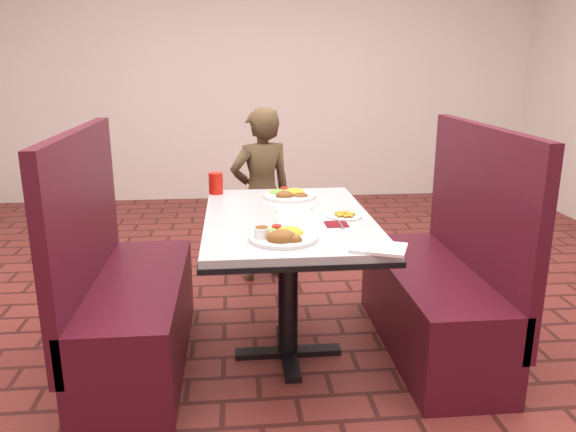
% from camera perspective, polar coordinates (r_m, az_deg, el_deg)
% --- Properties ---
extents(dining_table, '(0.81, 1.21, 0.75)m').
position_cam_1_polar(dining_table, '(2.75, 0.00, -1.93)').
color(dining_table, '#B9BBBE').
rests_on(dining_table, ground).
extents(booth_bench_left, '(0.47, 1.20, 1.17)m').
position_cam_1_polar(booth_bench_left, '(2.90, -16.05, -8.44)').
color(booth_bench_left, '#531321').
rests_on(booth_bench_left, ground).
extents(booth_bench_right, '(0.47, 1.20, 1.17)m').
position_cam_1_polar(booth_bench_right, '(3.04, 15.27, -7.26)').
color(booth_bench_right, '#531321').
rests_on(booth_bench_right, ground).
extents(diner_person, '(0.50, 0.41, 1.19)m').
position_cam_1_polar(diner_person, '(3.82, -2.72, 2.11)').
color(diner_person, brown).
rests_on(diner_person, ground).
extents(near_dinner_plate, '(0.29, 0.29, 0.09)m').
position_cam_1_polar(near_dinner_plate, '(2.35, -0.63, -1.72)').
color(near_dinner_plate, white).
rests_on(near_dinner_plate, dining_table).
extents(far_dinner_plate, '(0.28, 0.28, 0.07)m').
position_cam_1_polar(far_dinner_plate, '(3.10, 0.13, 2.40)').
color(far_dinner_plate, white).
rests_on(far_dinner_plate, dining_table).
extents(plantain_plate, '(0.16, 0.16, 0.02)m').
position_cam_1_polar(plantain_plate, '(2.71, 5.73, 0.06)').
color(plantain_plate, white).
rests_on(plantain_plate, dining_table).
extents(maroon_napkin, '(0.10, 0.10, 0.00)m').
position_cam_1_polar(maroon_napkin, '(2.59, 4.94, -0.84)').
color(maroon_napkin, '#5F0E15').
rests_on(maroon_napkin, dining_table).
extents(spoon_utensil, '(0.01, 0.12, 0.00)m').
position_cam_1_polar(spoon_utensil, '(2.57, 5.40, -0.88)').
color(spoon_utensil, '#BABABE').
rests_on(spoon_utensil, dining_table).
extents(red_tumbler, '(0.08, 0.08, 0.12)m').
position_cam_1_polar(red_tumbler, '(3.20, -7.35, 3.32)').
color(red_tumbler, red).
rests_on(red_tumbler, dining_table).
extents(paper_napkin, '(0.26, 0.23, 0.01)m').
position_cam_1_polar(paper_napkin, '(2.27, 9.20, -3.21)').
color(paper_napkin, white).
rests_on(paper_napkin, dining_table).
extents(knife_utensil, '(0.06, 0.16, 0.00)m').
position_cam_1_polar(knife_utensil, '(2.34, -0.19, -2.34)').
color(knife_utensil, silver).
rests_on(knife_utensil, dining_table).
extents(fork_utensil, '(0.09, 0.12, 0.00)m').
position_cam_1_polar(fork_utensil, '(2.38, -0.50, -2.08)').
color(fork_utensil, silver).
rests_on(fork_utensil, dining_table).
extents(lettuce_shreds, '(0.28, 0.32, 0.00)m').
position_cam_1_polar(lettuce_shreds, '(2.78, 0.70, 0.37)').
color(lettuce_shreds, '#84BC4B').
rests_on(lettuce_shreds, dining_table).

